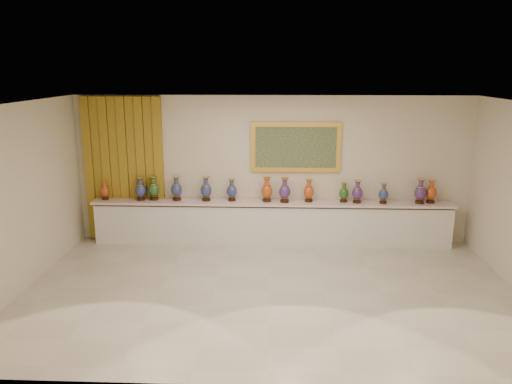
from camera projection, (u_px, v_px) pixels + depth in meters
ground at (270, 291)px, 8.10m from camera, size 8.00×8.00×0.00m
room at (151, 166)px, 10.18m from camera, size 8.00×8.00×8.00m
counter at (272, 223)px, 10.19m from camera, size 7.28×0.48×0.90m
vase_0 at (105, 191)px, 10.18m from camera, size 0.22×0.22×0.39m
vase_1 at (141, 190)px, 10.11m from camera, size 0.30×0.30×0.48m
vase_2 at (154, 189)px, 10.14m from camera, size 0.27×0.27×0.49m
vase_3 at (177, 190)px, 10.12m from camera, size 0.25×0.25×0.49m
vase_4 at (206, 190)px, 10.08m from camera, size 0.25×0.25×0.50m
vase_5 at (232, 191)px, 10.08m from camera, size 0.24×0.24×0.45m
vase_6 at (267, 191)px, 10.02m from camera, size 0.25×0.25×0.49m
vase_7 at (285, 191)px, 9.96m from camera, size 0.25×0.25×0.50m
vase_8 at (309, 192)px, 10.01m from camera, size 0.24×0.24×0.46m
vase_9 at (344, 193)px, 9.99m from camera, size 0.23×0.23×0.41m
vase_10 at (357, 193)px, 9.93m from camera, size 0.22×0.22×0.45m
vase_11 at (383, 194)px, 9.89m from camera, size 0.20×0.20×0.41m
vase_12 at (420, 192)px, 9.87m from camera, size 0.28×0.28×0.50m
vase_13 at (431, 193)px, 9.91m from camera, size 0.27×0.27×0.46m
label_card at (227, 202)px, 9.98m from camera, size 0.10×0.06×0.00m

